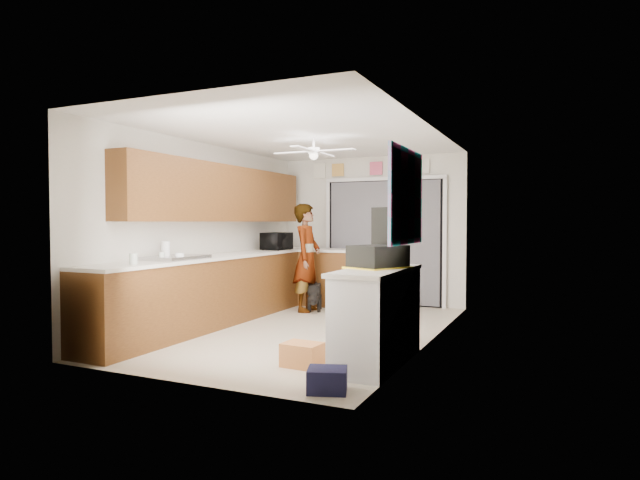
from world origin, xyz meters
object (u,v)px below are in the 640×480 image
(navy_crate, at_px, (327,380))
(dog, at_px, (315,296))
(paper_towel_roll, at_px, (166,251))
(suitcase, at_px, (378,256))
(microwave, at_px, (277,241))
(cardboard_box, at_px, (302,355))
(cup, at_px, (180,257))
(man, at_px, (307,258))

(navy_crate, relative_size, dog, 0.54)
(paper_towel_roll, distance_m, dog, 2.74)
(paper_towel_roll, relative_size, suitcase, 0.42)
(microwave, xyz_separation_m, cardboard_box, (1.95, -3.00, -0.97))
(cardboard_box, relative_size, navy_crate, 1.14)
(paper_towel_roll, bearing_deg, cardboard_box, -13.44)
(microwave, xyz_separation_m, suitcase, (2.55, -2.51, -0.03))
(cardboard_box, bearing_deg, cup, 165.47)
(cardboard_box, relative_size, dog, 0.61)
(microwave, relative_size, man, 0.30)
(man, xyz_separation_m, dog, (0.09, 0.09, -0.60))
(man, distance_m, dog, 0.62)
(suitcase, xyz_separation_m, man, (-1.95, 2.40, -0.21))
(microwave, xyz_separation_m, dog, (0.69, -0.02, -0.85))
(suitcase, bearing_deg, paper_towel_roll, -155.85)
(microwave, relative_size, dog, 0.86)
(paper_towel_roll, height_order, man, man)
(microwave, xyz_separation_m, navy_crate, (2.48, -3.61, -0.98))
(microwave, relative_size, paper_towel_roll, 2.30)
(navy_crate, bearing_deg, cup, 155.56)
(cardboard_box, bearing_deg, navy_crate, -48.78)
(microwave, xyz_separation_m, cup, (0.09, -2.52, -0.10))
(navy_crate, height_order, dog, dog)
(paper_towel_roll, xyz_separation_m, navy_crate, (2.62, -1.10, -0.95))
(dog, bearing_deg, cardboard_box, -88.50)
(cup, distance_m, dog, 2.68)
(cup, distance_m, cardboard_box, 2.11)
(microwave, height_order, suitcase, microwave)
(navy_crate, xyz_separation_m, dog, (-1.79, 3.58, 0.14))
(cardboard_box, xyz_separation_m, man, (-1.35, 2.89, 0.72))
(cup, distance_m, navy_crate, 2.78)
(paper_towel_roll, bearing_deg, man, 72.87)
(cup, height_order, cardboard_box, cup)
(suitcase, height_order, man, man)
(suitcase, relative_size, cardboard_box, 1.43)
(suitcase, bearing_deg, cardboard_box, -116.20)
(paper_towel_roll, height_order, suitcase, suitcase)
(man, bearing_deg, cup, 160.61)
(microwave, relative_size, suitcase, 0.97)
(man, bearing_deg, navy_crate, -159.06)
(paper_towel_roll, distance_m, cardboard_box, 2.34)
(navy_crate, distance_m, dog, 4.01)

